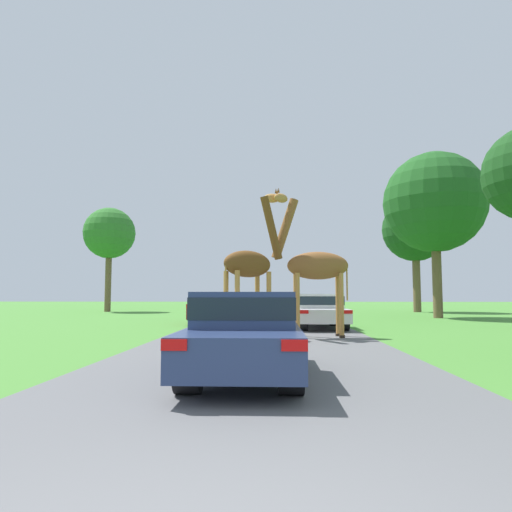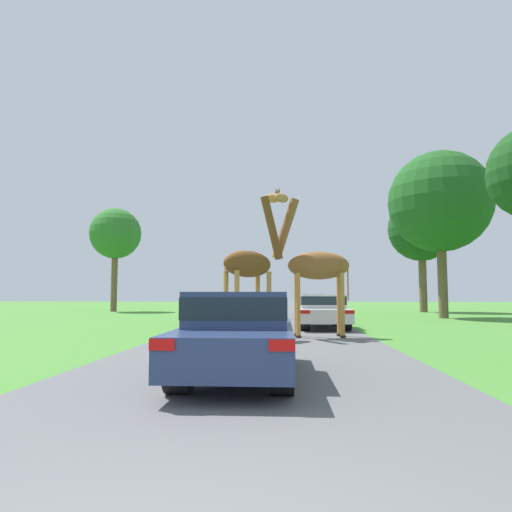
{
  "view_description": "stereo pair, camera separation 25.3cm",
  "coord_description": "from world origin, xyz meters",
  "px_view_note": "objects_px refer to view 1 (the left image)",
  "views": [
    {
      "loc": [
        0.28,
        -1.91,
        1.38
      ],
      "look_at": [
        -0.28,
        11.77,
        2.52
      ],
      "focal_mm": 32.0,
      "sensor_mm": 36.0,
      "label": 1
    },
    {
      "loc": [
        0.53,
        -1.89,
        1.38
      ],
      "look_at": [
        -0.28,
        11.77,
        2.52
      ],
      "focal_mm": 32.0,
      "sensor_mm": 36.0,
      "label": 2
    }
  ],
  "objects_px": {
    "tree_left_edge": "(435,203)",
    "car_far_ahead": "(308,305)",
    "car_queue_left": "(258,304)",
    "car_verge_right": "(214,307)",
    "giraffe_near_road": "(251,264)",
    "car_lead_maroon": "(246,331)",
    "tree_far_right": "(109,234)",
    "giraffe_companion": "(313,265)",
    "car_queue_right": "(319,310)",
    "tree_centre_back": "(415,230)"
  },
  "relations": [
    {
      "from": "car_queue_left",
      "to": "tree_centre_back",
      "type": "xyz_separation_m",
      "value": [
        12.03,
        6.01,
        5.63
      ]
    },
    {
      "from": "giraffe_companion",
      "to": "car_queue_right",
      "type": "bearing_deg",
      "value": -11.33
    },
    {
      "from": "car_verge_right",
      "to": "tree_centre_back",
      "type": "bearing_deg",
      "value": 45.24
    },
    {
      "from": "giraffe_near_road",
      "to": "car_verge_right",
      "type": "height_order",
      "value": "giraffe_near_road"
    },
    {
      "from": "giraffe_near_road",
      "to": "car_queue_right",
      "type": "xyz_separation_m",
      "value": [
        2.53,
        5.08,
        -1.53
      ]
    },
    {
      "from": "giraffe_near_road",
      "to": "tree_left_edge",
      "type": "distance_m",
      "value": 17.18
    },
    {
      "from": "car_lead_maroon",
      "to": "car_queue_left",
      "type": "relative_size",
      "value": 1.12
    },
    {
      "from": "car_queue_left",
      "to": "car_verge_right",
      "type": "distance_m",
      "value": 8.18
    },
    {
      "from": "car_queue_right",
      "to": "tree_centre_back",
      "type": "xyz_separation_m",
      "value": [
        9.13,
        16.83,
        5.63
      ]
    },
    {
      "from": "car_lead_maroon",
      "to": "car_verge_right",
      "type": "height_order",
      "value": "car_lead_maroon"
    },
    {
      "from": "car_queue_right",
      "to": "car_verge_right",
      "type": "height_order",
      "value": "car_verge_right"
    },
    {
      "from": "giraffe_near_road",
      "to": "car_queue_left",
      "type": "bearing_deg",
      "value": 138.18
    },
    {
      "from": "car_lead_maroon",
      "to": "tree_left_edge",
      "type": "distance_m",
      "value": 22.41
    },
    {
      "from": "giraffe_near_road",
      "to": "car_queue_left",
      "type": "xyz_separation_m",
      "value": [
        -0.37,
        15.9,
        -1.53
      ]
    },
    {
      "from": "car_queue_right",
      "to": "car_lead_maroon",
      "type": "bearing_deg",
      "value": -101.75
    },
    {
      "from": "car_queue_left",
      "to": "giraffe_near_road",
      "type": "bearing_deg",
      "value": -88.65
    },
    {
      "from": "tree_left_edge",
      "to": "car_verge_right",
      "type": "bearing_deg",
      "value": -157.15
    },
    {
      "from": "car_queue_right",
      "to": "car_far_ahead",
      "type": "distance_m",
      "value": 7.01
    },
    {
      "from": "giraffe_companion",
      "to": "car_lead_maroon",
      "type": "xyz_separation_m",
      "value": [
        -1.75,
        -7.16,
        -1.58
      ]
    },
    {
      "from": "car_queue_left",
      "to": "car_far_ahead",
      "type": "bearing_deg",
      "value": -52.56
    },
    {
      "from": "car_verge_right",
      "to": "tree_far_right",
      "type": "height_order",
      "value": "tree_far_right"
    },
    {
      "from": "tree_left_edge",
      "to": "tree_centre_back",
      "type": "relative_size",
      "value": 1.09
    },
    {
      "from": "giraffe_near_road",
      "to": "car_queue_left",
      "type": "relative_size",
      "value": 1.22
    },
    {
      "from": "tree_left_edge",
      "to": "car_far_ahead",
      "type": "bearing_deg",
      "value": -172.21
    },
    {
      "from": "car_queue_left",
      "to": "tree_far_right",
      "type": "relative_size",
      "value": 0.48
    },
    {
      "from": "car_queue_left",
      "to": "car_far_ahead",
      "type": "relative_size",
      "value": 0.95
    },
    {
      "from": "car_queue_right",
      "to": "car_queue_left",
      "type": "bearing_deg",
      "value": 105.0
    },
    {
      "from": "giraffe_near_road",
      "to": "tree_left_edge",
      "type": "bearing_deg",
      "value": 99.15
    },
    {
      "from": "car_queue_right",
      "to": "car_queue_left",
      "type": "xyz_separation_m",
      "value": [
        -2.9,
        10.82,
        -0.0
      ]
    },
    {
      "from": "car_queue_left",
      "to": "car_queue_right",
      "type": "bearing_deg",
      "value": -75.0
    },
    {
      "from": "car_lead_maroon",
      "to": "tree_far_right",
      "type": "height_order",
      "value": "tree_far_right"
    },
    {
      "from": "car_queue_right",
      "to": "tree_left_edge",
      "type": "bearing_deg",
      "value": 46.6
    },
    {
      "from": "tree_left_edge",
      "to": "tree_far_right",
      "type": "height_order",
      "value": "tree_left_edge"
    },
    {
      "from": "tree_far_right",
      "to": "car_verge_right",
      "type": "bearing_deg",
      "value": -53.38
    },
    {
      "from": "giraffe_companion",
      "to": "car_queue_left",
      "type": "xyz_separation_m",
      "value": [
        -2.34,
        14.79,
        -1.59
      ]
    },
    {
      "from": "car_queue_right",
      "to": "giraffe_companion",
      "type": "bearing_deg",
      "value": -98.03
    },
    {
      "from": "car_far_ahead",
      "to": "tree_centre_back",
      "type": "distance_m",
      "value": 14.53
    },
    {
      "from": "car_far_ahead",
      "to": "car_lead_maroon",
      "type": "bearing_deg",
      "value": -97.33
    },
    {
      "from": "car_queue_left",
      "to": "tree_left_edge",
      "type": "bearing_deg",
      "value": -14.76
    },
    {
      "from": "tree_far_right",
      "to": "tree_centre_back",
      "type": "bearing_deg",
      "value": 0.5
    },
    {
      "from": "giraffe_companion",
      "to": "car_far_ahead",
      "type": "xyz_separation_m",
      "value": [
        0.58,
        10.98,
        -1.59
      ]
    },
    {
      "from": "tree_left_edge",
      "to": "giraffe_near_road",
      "type": "bearing_deg",
      "value": -127.68
    },
    {
      "from": "car_lead_maroon",
      "to": "car_verge_right",
      "type": "relative_size",
      "value": 0.92
    },
    {
      "from": "car_far_ahead",
      "to": "giraffe_companion",
      "type": "bearing_deg",
      "value": -93.01
    },
    {
      "from": "giraffe_near_road",
      "to": "giraffe_companion",
      "type": "relative_size",
      "value": 0.99
    },
    {
      "from": "car_queue_left",
      "to": "car_far_ahead",
      "type": "distance_m",
      "value": 4.8
    },
    {
      "from": "tree_far_right",
      "to": "car_lead_maroon",
      "type": "bearing_deg",
      "value": -65.49
    },
    {
      "from": "car_lead_maroon",
      "to": "tree_centre_back",
      "type": "distance_m",
      "value": 30.73
    },
    {
      "from": "car_verge_right",
      "to": "giraffe_companion",
      "type": "bearing_deg",
      "value": -58.55
    },
    {
      "from": "tree_centre_back",
      "to": "tree_far_right",
      "type": "relative_size",
      "value": 1.09
    }
  ]
}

